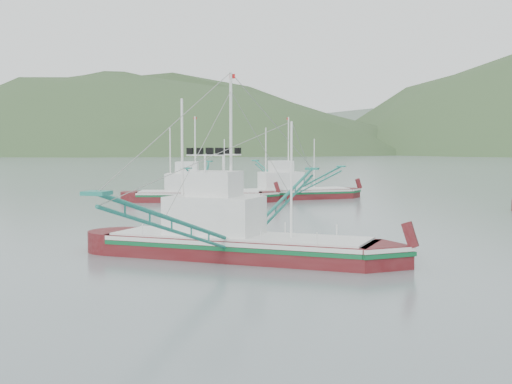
# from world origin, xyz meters

# --- Properties ---
(ground) EXTENTS (1200.00, 1200.00, 0.00)m
(ground) POSITION_xyz_m (0.00, 0.00, 0.00)
(ground) COLOR slate
(ground) RESTS_ON ground
(main_boat) EXTENTS (14.62, 25.71, 10.45)m
(main_boat) POSITION_xyz_m (-0.00, 1.67, 1.66)
(main_boat) COLOR #4F0D10
(main_boat) RESTS_ON ground
(bg_boat_left) EXTENTS (13.33, 23.00, 9.45)m
(bg_boat_left) POSITION_xyz_m (-13.59, 35.51, 1.70)
(bg_boat_left) COLOR #4F0D10
(bg_boat_left) RESTS_ON ground
(bg_boat_far) EXTENTS (16.80, 21.24, 9.52)m
(bg_boat_far) POSITION_xyz_m (-4.98, 41.30, 2.02)
(bg_boat_far) COLOR #4F0D10
(bg_boat_far) RESTS_ON ground
(headland_left) EXTENTS (448.00, 308.00, 210.00)m
(headland_left) POSITION_xyz_m (-180.00, 360.00, 0.00)
(headland_left) COLOR #324C27
(headland_left) RESTS_ON ground
(ridge_distant) EXTENTS (960.00, 400.00, 240.00)m
(ridge_distant) POSITION_xyz_m (30.00, 560.00, 0.00)
(ridge_distant) COLOR slate
(ridge_distant) RESTS_ON ground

